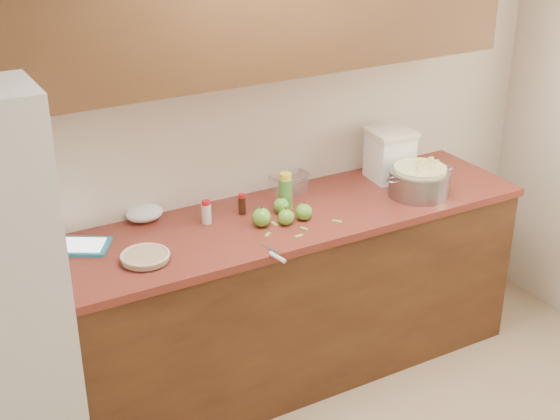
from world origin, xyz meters
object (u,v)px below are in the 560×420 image
pie (145,257)px  flour_canister (390,154)px  tablet (82,246)px  colander (419,181)px

pie → flour_canister: flour_canister is taller
flour_canister → tablet: flour_canister is taller
pie → tablet: size_ratio=0.77×
tablet → colander: bearing=21.9°
colander → flour_canister: (-0.00, 0.25, 0.07)m
pie → colander: (1.49, -0.02, 0.06)m
tablet → pie: bearing=-20.1°
pie → colander: size_ratio=0.54×
colander → tablet: (-1.69, 0.27, -0.07)m
pie → colander: 1.49m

